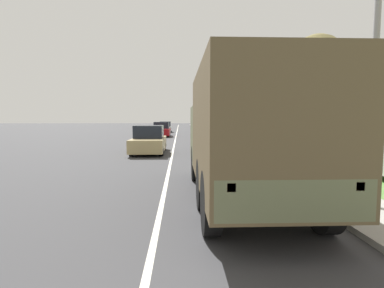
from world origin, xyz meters
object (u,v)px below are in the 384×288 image
object	(u,v)px
car_nearest_ahead	(149,141)
lamp_post	(366,38)
car_third_ahead	(165,127)
car_second_ahead	(162,130)
military_truck	(244,133)

from	to	relation	value
car_nearest_ahead	lamp_post	world-z (taller)	lamp_post
car_third_ahead	lamp_post	bearing A→B (deg)	-80.81
car_nearest_ahead	lamp_post	xyz separation A→B (m)	(5.94, -11.63, 3.11)
car_nearest_ahead	car_third_ahead	size ratio (longest dim) A/B	1.19
car_nearest_ahead	car_second_ahead	bearing A→B (deg)	90.81
car_nearest_ahead	lamp_post	bearing A→B (deg)	-62.95
military_truck	lamp_post	size ratio (longest dim) A/B	1.17
military_truck	car_second_ahead	world-z (taller)	military_truck
car_nearest_ahead	car_second_ahead	distance (m)	16.40
military_truck	car_second_ahead	bearing A→B (deg)	97.72
lamp_post	car_third_ahead	bearing A→B (deg)	99.19
car_third_ahead	lamp_post	world-z (taller)	lamp_post
car_second_ahead	lamp_post	size ratio (longest dim) A/B	0.73
military_truck	car_nearest_ahead	size ratio (longest dim) A/B	1.54
car_nearest_ahead	car_third_ahead	distance (m)	26.97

